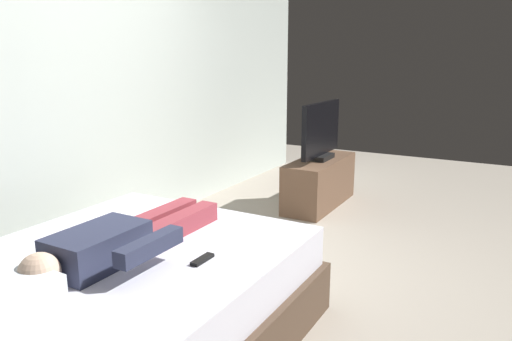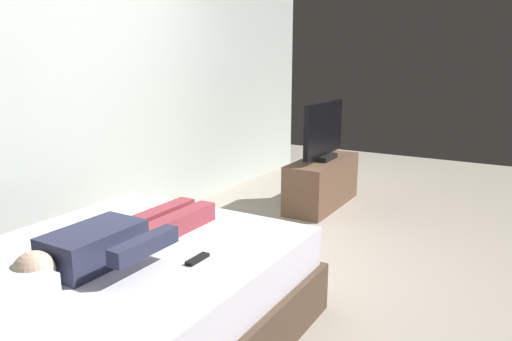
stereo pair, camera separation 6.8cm
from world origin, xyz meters
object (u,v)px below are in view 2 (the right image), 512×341
person (116,240)px  tv (324,132)px  remote (197,259)px  bed (114,305)px  tv_stand (322,183)px

person → tv: bearing=1.6°
remote → tv: 2.82m
bed → tv_stand: bearing=1.2°
bed → person: bearing=-31.1°
person → tv_stand: 2.95m
bed → remote: size_ratio=13.12×
bed → tv_stand: size_ratio=1.79×
tv → person: bearing=-178.4°
bed → remote: bearing=-66.9°
bed → remote: remote is taller
remote → tv: size_ratio=0.17×
tv_stand → remote: bearing=-170.1°
person → tv_stand: size_ratio=1.15×
person → tv_stand: person is taller
remote → tv: (2.77, 0.49, 0.24)m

